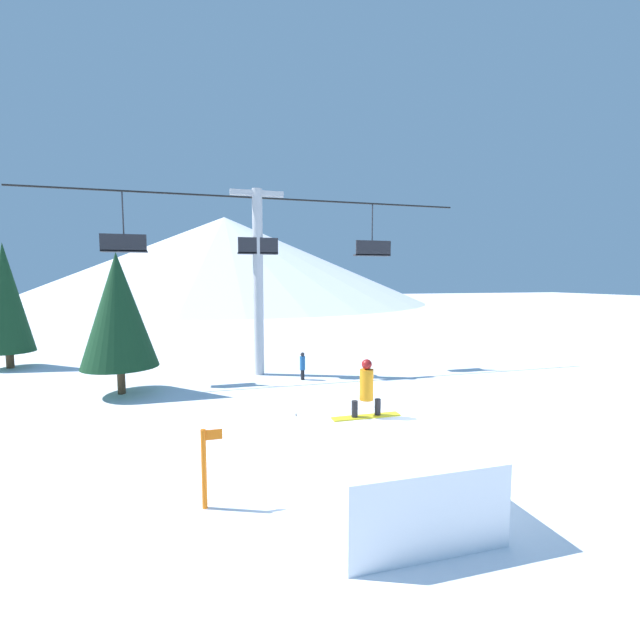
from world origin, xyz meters
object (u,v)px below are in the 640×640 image
Objects in this scene: distant_skier at (303,365)px; snowboarder at (366,389)px; trail_marker at (205,466)px; pine_tree_near at (118,310)px; snow_ramp at (386,470)px.

snowboarder is at bearing -95.04° from distant_skier.
trail_marker is 10.75m from distant_skier.
distant_skier is at bearing 84.96° from snowboarder.
pine_tree_near is at bearing -177.28° from distant_skier.
distant_skier is (7.31, 0.35, -2.59)m from pine_tree_near.
pine_tree_near is at bearing 107.64° from trail_marker.
pine_tree_near reaches higher than distant_skier.
snowboarder is 1.25× the size of distant_skier.
snow_ramp is 10.72m from distant_skier.
snowboarder is at bearing -55.06° from pine_tree_near.
snowboarder is 0.28× the size of pine_tree_near.
trail_marker is at bearing -175.69° from snowboarder.
snow_ramp is 1.72m from snowboarder.
snow_ramp is 2.32× the size of snowboarder.
snowboarder is 9.73m from distant_skier.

